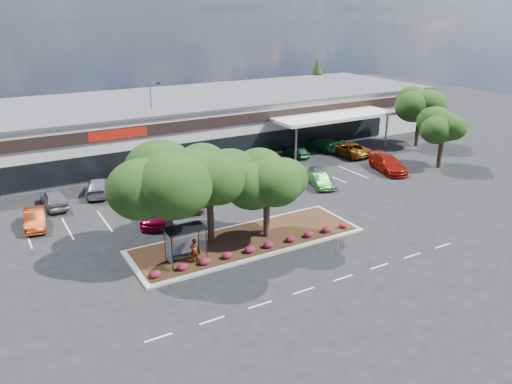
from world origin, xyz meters
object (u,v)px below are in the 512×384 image
car_0 (35,219)px  car_1 (155,211)px  light_pole (154,128)px  survey_stake (338,244)px

car_0 → car_1: (8.95, -3.48, 0.10)m
light_pole → car_1: size_ratio=1.60×
light_pole → survey_stake: light_pole is taller
light_pole → survey_stake: 29.38m
survey_stake → car_1: (-9.45, 12.57, 0.12)m
light_pole → car_0: (-14.80, -12.91, -3.34)m
survey_stake → car_0: bearing=138.9°
car_1 → car_0: bearing=179.1°
light_pole → survey_stake: bearing=-82.9°
car_0 → car_1: bearing=-14.3°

